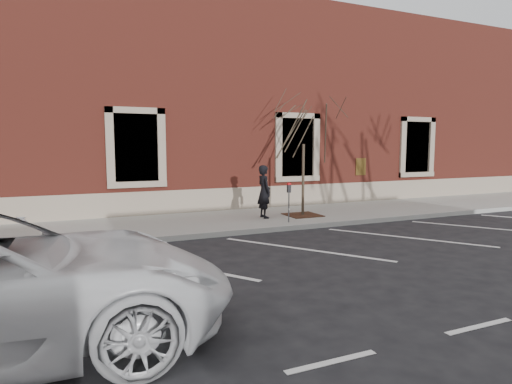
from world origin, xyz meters
name	(u,v)px	position (x,y,z in m)	size (l,w,h in m)	color
ground	(264,232)	(0.00, 0.00, 0.00)	(120.00, 120.00, 0.00)	#28282B
sidewalk_near	(242,220)	(0.00, 1.75, 0.07)	(40.00, 3.50, 0.15)	gray
curb_near	(265,230)	(0.00, -0.05, 0.07)	(40.00, 0.12, 0.15)	#9E9E99
parking_stripes	(303,249)	(0.00, -2.20, 0.00)	(28.00, 4.40, 0.01)	silver
building_civic	(191,111)	(0.00, 7.74, 4.00)	(40.00, 8.62, 8.00)	maroon
man	(264,192)	(0.65, 1.44, 1.00)	(0.62, 0.41, 1.70)	black
parking_meter	(289,195)	(0.99, 0.39, 0.98)	(0.11, 0.08, 1.20)	#595B60
tree_grate	(303,215)	(2.04, 1.35, 0.16)	(1.09, 1.09, 0.03)	#3D1F13
sapling	(304,124)	(2.04, 1.35, 3.16)	(2.58, 2.58, 4.31)	#403326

